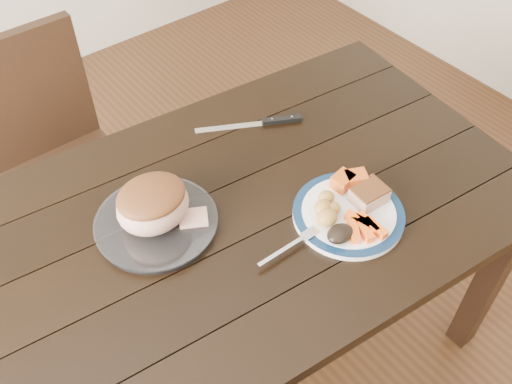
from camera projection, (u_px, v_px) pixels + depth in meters
ground at (235, 354)px, 2.00m from camera, size 4.00×4.00×0.00m
dining_table at (228, 238)px, 1.52m from camera, size 1.69×1.06×0.75m
chair_far at (54, 155)px, 1.93m from camera, size 0.42×0.43×0.93m
dinner_plate at (348, 214)px, 1.44m from camera, size 0.28×0.28×0.02m
plate_rim at (349, 212)px, 1.43m from camera, size 0.28×0.28×0.02m
serving_platter at (157, 224)px, 1.42m from camera, size 0.30×0.30×0.02m
pork_slice at (369, 196)px, 1.44m from camera, size 0.09×0.07×0.04m
roasted_potatoes at (327, 210)px, 1.41m from camera, size 0.09×0.10×0.04m
carrot_batons at (364, 227)px, 1.38m from camera, size 0.09×0.11×0.02m
pumpkin_wedges at (349, 180)px, 1.48m from camera, size 0.10×0.07×0.04m
dark_mushroom at (340, 234)px, 1.36m from camera, size 0.07×0.05×0.03m
fork at (292, 245)px, 1.36m from camera, size 0.18×0.03×0.00m
roast_joint at (153, 206)px, 1.37m from camera, size 0.18×0.16×0.12m
cut_slice at (193, 218)px, 1.41m from camera, size 0.09×0.08×0.02m
carving_knife at (269, 122)px, 1.69m from camera, size 0.29×0.17×0.01m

